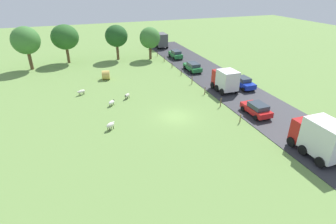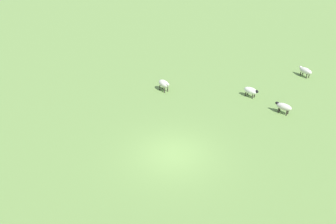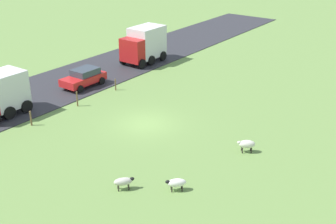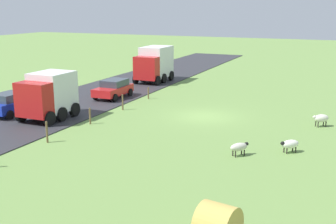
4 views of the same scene
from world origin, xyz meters
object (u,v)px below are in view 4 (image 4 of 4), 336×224
at_px(sheep_3, 321,118).
at_px(car_3, 11,103).
at_px(sheep_1, 290,144).
at_px(truck_0, 48,95).
at_px(truck_1, 154,64).
at_px(sheep_2, 239,147).
at_px(car_1, 113,88).

height_order(sheep_3, car_3, car_3).
bearing_deg(sheep_1, car_3, -1.36).
distance_m(truck_0, car_3, 3.40).
height_order(truck_1, car_3, truck_1).
bearing_deg(car_3, sheep_2, 173.21).
bearing_deg(truck_0, truck_1, -90.64).
relative_size(sheep_1, truck_1, 0.22).
height_order(sheep_2, truck_1, truck_1).
height_order(sheep_3, truck_1, truck_1).
bearing_deg(truck_0, sheep_1, 178.15).
xyz_separation_m(sheep_1, car_1, (16.05, -8.63, 0.38)).
height_order(sheep_2, sheep_3, sheep_3).
height_order(sheep_2, car_3, car_3).
distance_m(sheep_3, truck_0, 18.49).
bearing_deg(car_3, truck_1, -101.61).
bearing_deg(truck_0, sheep_2, 171.39).
bearing_deg(sheep_3, car_3, 15.25).
bearing_deg(truck_1, truck_0, 89.36).
distance_m(sheep_1, car_1, 18.23).
xyz_separation_m(sheep_2, car_3, (17.38, -2.07, 0.41)).
bearing_deg(car_3, sheep_3, -164.75).
bearing_deg(car_1, sheep_1, 151.74).
relative_size(truck_0, truck_1, 0.83).
height_order(car_1, car_3, car_3).
bearing_deg(car_3, truck_0, -178.87).
distance_m(sheep_3, car_3, 21.62).
relative_size(sheep_2, sheep_3, 0.93).
xyz_separation_m(sheep_1, car_3, (19.77, -0.47, 0.42)).
relative_size(sheep_3, truck_0, 0.29).
bearing_deg(truck_1, sheep_3, 147.11).
relative_size(sheep_1, sheep_2, 1.00).
relative_size(truck_0, car_3, 1.02).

